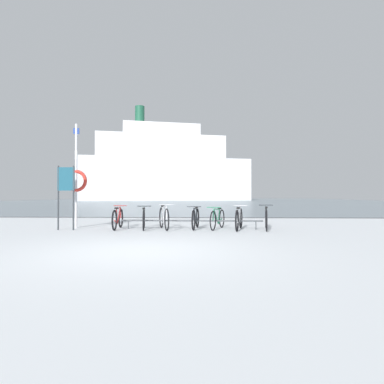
{
  "coord_description": "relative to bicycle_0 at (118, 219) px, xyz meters",
  "views": [
    {
      "loc": [
        1.31,
        -6.61,
        1.11
      ],
      "look_at": [
        0.78,
        6.81,
        1.25
      ],
      "focal_mm": 31.19,
      "sensor_mm": 36.0,
      "label": 1
    }
  ],
  "objects": [
    {
      "name": "ground",
      "position": [
        1.57,
        49.64,
        -0.39
      ],
      "size": [
        80.0,
        132.0,
        0.08
      ],
      "color": "silver"
    },
    {
      "name": "bicycle_3",
      "position": [
        2.56,
        0.14,
        -0.0
      ],
      "size": [
        0.46,
        1.63,
        0.76
      ],
      "color": "black",
      "rests_on": "ground"
    },
    {
      "name": "bike_rack",
      "position": [
        2.43,
        0.04,
        -0.08
      ],
      "size": [
        4.65,
        0.14,
        0.31
      ],
      "color": "#4C5156",
      "rests_on": "ground"
    },
    {
      "name": "info_sign",
      "position": [
        -1.59,
        -0.36,
        1.06
      ],
      "size": [
        0.55,
        0.05,
        2.06
      ],
      "color": "#33383D",
      "rests_on": "ground"
    },
    {
      "name": "bicycle_2",
      "position": [
        1.53,
        -0.05,
        0.03
      ],
      "size": [
        0.62,
        1.65,
        0.83
      ],
      "color": "black",
      "rests_on": "ground"
    },
    {
      "name": "bicycle_0",
      "position": [
        0.0,
        0.0,
        0.0
      ],
      "size": [
        0.46,
        1.66,
        0.77
      ],
      "color": "black",
      "rests_on": "ground"
    },
    {
      "name": "rescue_post",
      "position": [
        -1.55,
        0.39,
        1.35
      ],
      "size": [
        0.76,
        0.12,
        3.58
      ],
      "color": "silver",
      "rests_on": "ground"
    },
    {
      "name": "bicycle_6",
      "position": [
        4.86,
        -0.01,
        0.01
      ],
      "size": [
        0.46,
        1.69,
        0.8
      ],
      "color": "black",
      "rests_on": "ground"
    },
    {
      "name": "bicycle_5",
      "position": [
        3.97,
        -0.08,
        0.01
      ],
      "size": [
        0.53,
        1.73,
        0.78
      ],
      "color": "black",
      "rests_on": "ground"
    },
    {
      "name": "bicycle_4",
      "position": [
        3.29,
        0.09,
        -0.01
      ],
      "size": [
        0.64,
        1.63,
        0.74
      ],
      "color": "black",
      "rests_on": "ground"
    },
    {
      "name": "bicycle_1",
      "position": [
        0.86,
        -0.0,
        -0.0
      ],
      "size": [
        0.46,
        1.61,
        0.75
      ],
      "color": "black",
      "rests_on": "ground"
    },
    {
      "name": "ferry_ship",
      "position": [
        -6.55,
        63.52,
        6.67
      ],
      "size": [
        38.53,
        20.2,
        20.9
      ],
      "color": "silver",
      "rests_on": "ground"
    }
  ]
}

